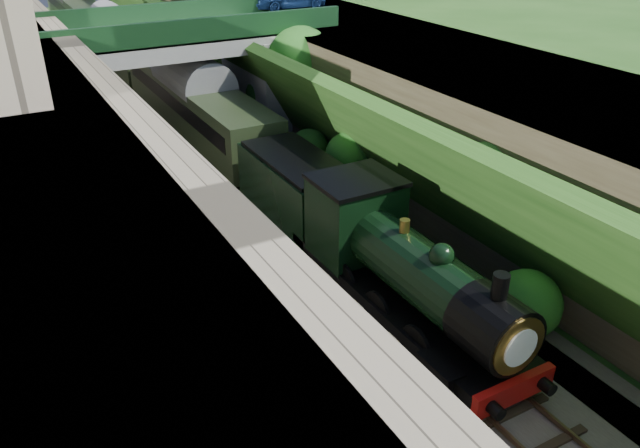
% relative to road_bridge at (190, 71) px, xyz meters
% --- Properties ---
extents(ground, '(160.00, 160.00, 0.00)m').
position_rel_road_bridge_xyz_m(ground, '(-0.94, -24.00, -4.08)').
color(ground, '#1E4714').
rests_on(ground, ground).
extents(trackbed, '(10.00, 90.00, 0.20)m').
position_rel_road_bridge_xyz_m(trackbed, '(-0.94, -4.00, -3.98)').
color(trackbed, '#473F38').
rests_on(trackbed, ground).
extents(retaining_wall, '(1.00, 90.00, 7.00)m').
position_rel_road_bridge_xyz_m(retaining_wall, '(-6.44, -4.00, -0.58)').
color(retaining_wall, '#756B56').
rests_on(retaining_wall, ground).
extents(street_plateau_right, '(8.00, 90.00, 6.25)m').
position_rel_road_bridge_xyz_m(street_plateau_right, '(8.56, -4.00, -0.95)').
color(street_plateau_right, '#262628').
rests_on(street_plateau_right, ground).
extents(embankment_slope, '(4.56, 91.45, 6.63)m').
position_rel_road_bridge_xyz_m(embankment_slope, '(4.11, -4.29, -1.21)').
color(embankment_slope, '#1E4714').
rests_on(embankment_slope, ground).
extents(track_left, '(2.50, 90.00, 0.20)m').
position_rel_road_bridge_xyz_m(track_left, '(-2.94, -4.00, -3.83)').
color(track_left, black).
rests_on(track_left, trackbed).
extents(track_right, '(2.50, 90.00, 0.20)m').
position_rel_road_bridge_xyz_m(track_right, '(0.26, -4.00, -3.83)').
color(track_right, black).
rests_on(track_right, trackbed).
extents(road_bridge, '(16.00, 6.40, 7.25)m').
position_rel_road_bridge_xyz_m(road_bridge, '(0.00, 0.00, 0.00)').
color(road_bridge, gray).
rests_on(road_bridge, ground).
extents(tree, '(3.60, 3.80, 6.60)m').
position_rel_road_bridge_xyz_m(tree, '(4.97, -3.60, 0.57)').
color(tree, black).
rests_on(tree, ground).
extents(locomotive, '(3.10, 10.22, 3.83)m').
position_rel_road_bridge_xyz_m(locomotive, '(0.26, -19.59, -2.18)').
color(locomotive, black).
rests_on(locomotive, trackbed).
extents(tender, '(2.70, 6.00, 3.05)m').
position_rel_road_bridge_xyz_m(tender, '(0.26, -12.22, -2.46)').
color(tender, black).
rests_on(tender, trackbed).
extents(coach_front, '(2.90, 18.00, 3.70)m').
position_rel_road_bridge_xyz_m(coach_front, '(0.26, 0.38, -2.03)').
color(coach_front, black).
rests_on(coach_front, trackbed).
extents(coach_middle, '(2.90, 18.00, 3.70)m').
position_rel_road_bridge_xyz_m(coach_middle, '(0.26, 19.18, -2.03)').
color(coach_middle, black).
rests_on(coach_middle, trackbed).
extents(coach_rear, '(2.90, 18.00, 3.70)m').
position_rel_road_bridge_xyz_m(coach_rear, '(0.26, 37.98, -2.03)').
color(coach_rear, black).
rests_on(coach_rear, trackbed).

